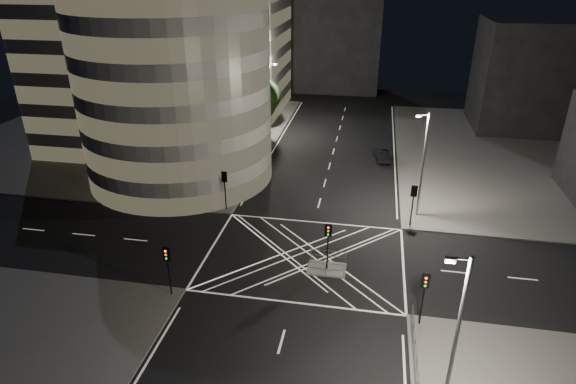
% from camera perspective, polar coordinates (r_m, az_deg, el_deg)
% --- Properties ---
extents(ground, '(120.00, 120.00, 0.00)m').
position_cam_1_polar(ground, '(40.14, 1.98, -7.69)').
color(ground, black).
rests_on(ground, ground).
extents(sidewalk_far_left, '(42.00, 42.00, 0.15)m').
position_cam_1_polar(sidewalk_far_left, '(72.41, -18.07, 6.66)').
color(sidewalk_far_left, '#54524F').
rests_on(sidewalk_far_left, ground).
extents(sidewalk_far_right, '(42.00, 42.00, 0.15)m').
position_cam_1_polar(sidewalk_far_right, '(68.57, 30.50, 3.27)').
color(sidewalk_far_right, '#54524F').
rests_on(sidewalk_far_right, ground).
extents(central_island, '(3.00, 2.00, 0.15)m').
position_cam_1_polar(central_island, '(38.67, 4.61, -9.07)').
color(central_island, slate).
rests_on(central_island, ground).
extents(office_tower_curved, '(30.00, 29.00, 27.20)m').
position_cam_1_polar(office_tower_curved, '(58.60, -16.10, 15.44)').
color(office_tower_curved, gray).
rests_on(office_tower_curved, sidewalk_far_left).
extents(office_block_rear, '(24.00, 16.00, 22.00)m').
position_cam_1_polar(office_block_rear, '(80.56, -9.54, 17.49)').
color(office_block_rear, gray).
rests_on(office_block_rear, sidewalk_far_left).
extents(building_right_far, '(14.00, 12.00, 15.00)m').
position_cam_1_polar(building_right_far, '(77.62, 26.74, 12.27)').
color(building_right_far, black).
rests_on(building_right_far, sidewalk_far_right).
extents(building_far_end, '(18.00, 8.00, 18.00)m').
position_cam_1_polar(building_far_end, '(92.57, 5.10, 17.40)').
color(building_far_end, black).
rests_on(building_far_end, ground).
extents(tree_a, '(4.51, 4.51, 6.97)m').
position_cam_1_polar(tree_a, '(48.17, -8.79, 3.97)').
color(tree_a, black).
rests_on(tree_a, sidewalk_far_left).
extents(tree_b, '(3.91, 3.91, 7.07)m').
position_cam_1_polar(tree_b, '(53.37, -6.79, 6.75)').
color(tree_b, black).
rests_on(tree_b, sidewalk_far_left).
extents(tree_c, '(4.44, 4.44, 6.76)m').
position_cam_1_polar(tree_c, '(59.03, -5.09, 8.05)').
color(tree_c, black).
rests_on(tree_c, sidewalk_far_left).
extents(tree_d, '(5.46, 5.46, 8.88)m').
position_cam_1_polar(tree_d, '(64.18, -3.74, 10.97)').
color(tree_d, black).
rests_on(tree_d, sidewalk_far_left).
extents(tree_e, '(3.94, 3.94, 6.87)m').
position_cam_1_polar(tree_e, '(70.12, -2.53, 11.29)').
color(tree_e, black).
rests_on(tree_e, sidewalk_far_left).
extents(traffic_signal_fl, '(0.55, 0.22, 4.00)m').
position_cam_1_polar(traffic_signal_fl, '(46.36, -7.52, 1.02)').
color(traffic_signal_fl, black).
rests_on(traffic_signal_fl, sidewalk_far_left).
extents(traffic_signal_nl, '(0.55, 0.22, 4.00)m').
position_cam_1_polar(traffic_signal_nl, '(35.28, -14.09, -8.06)').
color(traffic_signal_nl, black).
rests_on(traffic_signal_nl, sidewalk_near_left).
extents(traffic_signal_fr, '(0.55, 0.22, 4.00)m').
position_cam_1_polar(traffic_signal_fr, '(44.55, 14.63, -0.69)').
color(traffic_signal_fr, black).
rests_on(traffic_signal_fr, sidewalk_far_right).
extents(traffic_signal_nr, '(0.55, 0.22, 4.00)m').
position_cam_1_polar(traffic_signal_nr, '(32.87, 15.85, -11.07)').
color(traffic_signal_nr, black).
rests_on(traffic_signal_nr, sidewalk_near_right).
extents(traffic_signal_island, '(0.55, 0.22, 4.00)m').
position_cam_1_polar(traffic_signal_island, '(37.14, 4.77, -5.47)').
color(traffic_signal_island, black).
rests_on(traffic_signal_island, central_island).
extents(street_lamp_left_near, '(1.25, 0.25, 10.00)m').
position_cam_1_polar(street_lamp_left_near, '(50.17, -6.63, 6.24)').
color(street_lamp_left_near, slate).
rests_on(street_lamp_left_near, sidewalk_far_left).
extents(street_lamp_left_far, '(1.25, 0.25, 10.00)m').
position_cam_1_polar(street_lamp_left_far, '(66.85, -2.21, 11.29)').
color(street_lamp_left_far, slate).
rests_on(street_lamp_left_far, sidewalk_far_left).
extents(street_lamp_right_far, '(1.25, 0.25, 10.00)m').
position_cam_1_polar(street_lamp_right_far, '(45.59, 15.64, 3.41)').
color(street_lamp_right_far, slate).
rests_on(street_lamp_right_far, sidewalk_far_right).
extents(street_lamp_right_near, '(1.25, 0.25, 10.00)m').
position_cam_1_polar(street_lamp_right_near, '(25.77, 19.18, -15.88)').
color(street_lamp_right_near, slate).
rests_on(street_lamp_right_near, sidewalk_near_right).
extents(railing_near_right, '(0.06, 11.70, 1.10)m').
position_cam_1_polar(railing_near_right, '(30.20, 15.07, -20.44)').
color(railing_near_right, slate).
rests_on(railing_near_right, sidewalk_near_right).
extents(railing_island_south, '(2.80, 0.06, 1.10)m').
position_cam_1_polar(railing_island_south, '(37.58, 4.50, -9.06)').
color(railing_island_south, slate).
rests_on(railing_island_south, central_island).
extents(railing_island_north, '(2.80, 0.06, 1.10)m').
position_cam_1_polar(railing_island_north, '(39.07, 4.79, -7.58)').
color(railing_island_north, slate).
rests_on(railing_island_north, central_island).
extents(sedan, '(2.08, 4.26, 1.34)m').
position_cam_1_polar(sedan, '(60.21, 11.07, 4.32)').
color(sedan, black).
rests_on(sedan, ground).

